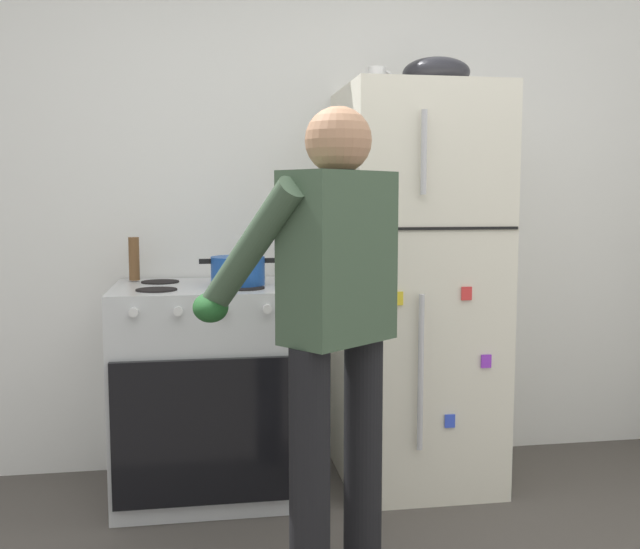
% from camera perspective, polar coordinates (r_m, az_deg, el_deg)
% --- Properties ---
extents(kitchen_wall_back, '(6.00, 0.10, 2.70)m').
position_cam_1_polar(kitchen_wall_back, '(3.63, -1.66, 6.55)').
color(kitchen_wall_back, white).
rests_on(kitchen_wall_back, ground).
extents(refrigerator, '(0.68, 0.72, 1.81)m').
position_cam_1_polar(refrigerator, '(3.38, 7.50, -1.06)').
color(refrigerator, silver).
rests_on(refrigerator, ground).
extents(stove_range, '(0.76, 0.67, 0.94)m').
position_cam_1_polar(stove_range, '(3.32, -9.15, -8.94)').
color(stove_range, silver).
rests_on(stove_range, ground).
extents(person_cook, '(0.67, 0.71, 1.60)m').
position_cam_1_polar(person_cook, '(2.35, 0.72, -2.84)').
color(person_cook, black).
rests_on(person_cook, ground).
extents(red_pot, '(0.33, 0.23, 0.12)m').
position_cam_1_polar(red_pot, '(3.18, -6.43, 0.30)').
color(red_pot, '#19479E').
rests_on(red_pot, stove_range).
extents(coffee_mug, '(0.11, 0.08, 0.10)m').
position_cam_1_polar(coffee_mug, '(3.40, 4.51, 15.07)').
color(coffee_mug, silver).
rests_on(coffee_mug, refrigerator).
extents(pepper_mill, '(0.05, 0.05, 0.20)m').
position_cam_1_polar(pepper_mill, '(3.44, -14.33, 1.20)').
color(pepper_mill, brown).
rests_on(pepper_mill, stove_range).
extents(mixing_bowl, '(0.30, 0.30, 0.14)m').
position_cam_1_polar(mixing_bowl, '(3.43, 9.06, 15.28)').
color(mixing_bowl, black).
rests_on(mixing_bowl, refrigerator).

